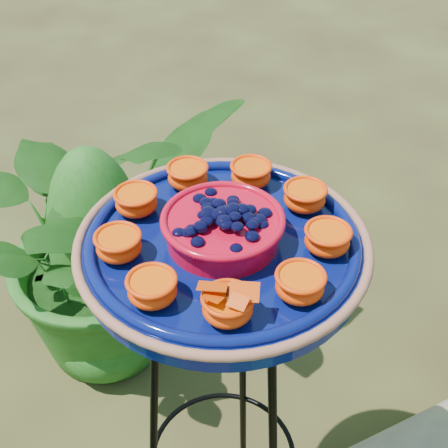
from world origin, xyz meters
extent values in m
torus|color=black|center=(-0.11, 0.11, 0.88)|extent=(0.28, 0.28, 0.02)
cylinder|color=black|center=(-0.10, 0.25, 0.44)|extent=(0.02, 0.09, 0.88)
cylinder|color=black|center=(-0.25, 0.05, 0.44)|extent=(0.08, 0.05, 0.88)
cylinder|color=#060F4F|center=(-0.11, 0.11, 0.91)|extent=(0.48, 0.48, 0.04)
torus|color=#8F5240|center=(-0.11, 0.11, 0.93)|extent=(0.47, 0.47, 0.02)
torus|color=#060F4F|center=(-0.11, 0.11, 0.93)|extent=(0.43, 0.43, 0.02)
cylinder|color=#B6061E|center=(-0.11, 0.11, 0.95)|extent=(0.19, 0.19, 0.04)
torus|color=#B6061E|center=(-0.11, 0.11, 0.97)|extent=(0.19, 0.19, 0.01)
ellipsoid|color=black|center=(-0.11, 0.11, 0.98)|extent=(0.16, 0.16, 0.03)
ellipsoid|color=#F93502|center=(0.05, 0.12, 0.94)|extent=(0.07, 0.07, 0.03)
cylinder|color=orange|center=(0.05, 0.12, 0.96)|extent=(0.06, 0.06, 0.01)
ellipsoid|color=#F93502|center=(0.00, 0.22, 0.94)|extent=(0.07, 0.07, 0.03)
cylinder|color=orange|center=(0.00, 0.22, 0.96)|extent=(0.06, 0.06, 0.01)
ellipsoid|color=#F93502|center=(-0.10, 0.27, 0.94)|extent=(0.07, 0.07, 0.03)
cylinder|color=orange|center=(-0.10, 0.27, 0.96)|extent=(0.06, 0.06, 0.01)
ellipsoid|color=#F93502|center=(-0.21, 0.24, 0.94)|extent=(0.07, 0.07, 0.03)
cylinder|color=orange|center=(-0.21, 0.24, 0.96)|extent=(0.06, 0.06, 0.01)
ellipsoid|color=#F93502|center=(-0.27, 0.15, 0.94)|extent=(0.07, 0.07, 0.03)
cylinder|color=orange|center=(-0.27, 0.15, 0.96)|extent=(0.06, 0.06, 0.01)
ellipsoid|color=#F93502|center=(-0.26, 0.04, 0.94)|extent=(0.07, 0.07, 0.03)
cylinder|color=orange|center=(-0.26, 0.04, 0.96)|extent=(0.06, 0.06, 0.01)
ellipsoid|color=#F93502|center=(-0.18, -0.04, 0.94)|extent=(0.07, 0.07, 0.03)
cylinder|color=orange|center=(-0.18, -0.04, 0.96)|extent=(0.06, 0.06, 0.01)
ellipsoid|color=#F93502|center=(-0.07, -0.05, 0.94)|extent=(0.07, 0.07, 0.03)
cylinder|color=orange|center=(-0.07, -0.05, 0.96)|extent=(0.06, 0.06, 0.01)
ellipsoid|color=#F93502|center=(0.02, 0.02, 0.94)|extent=(0.07, 0.07, 0.03)
cylinder|color=orange|center=(0.02, 0.02, 0.96)|extent=(0.06, 0.06, 0.01)
cylinder|color=black|center=(-0.07, -0.05, 0.97)|extent=(0.01, 0.03, 0.00)
cube|color=#EB3E04|center=(-0.09, -0.04, 0.98)|extent=(0.04, 0.03, 0.01)
cube|color=#EB3E04|center=(-0.05, -0.04, 0.98)|extent=(0.04, 0.03, 0.01)
imported|color=#1E4F15|center=(-0.60, 0.63, 0.42)|extent=(0.94, 0.98, 0.84)
camera|label=1|loc=(0.05, -0.62, 1.57)|focal=50.00mm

